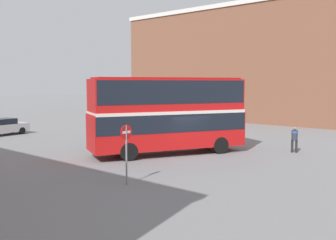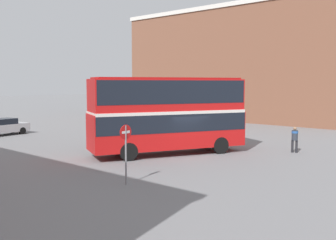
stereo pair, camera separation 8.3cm
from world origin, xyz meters
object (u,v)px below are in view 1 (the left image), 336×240
at_px(parked_car_kerb_far, 3,127).
at_px(no_entry_sign, 126,144).
at_px(double_decker_bus, 168,111).
at_px(pedestrian_foreground, 295,137).

xyz_separation_m(parked_car_kerb_far, no_entry_sign, (-4.41, -20.70, 1.09)).
height_order(double_decker_bus, no_entry_sign, double_decker_bus).
bearing_deg(double_decker_bus, no_entry_sign, -126.55).
height_order(pedestrian_foreground, parked_car_kerb_far, pedestrian_foreground).
bearing_deg(pedestrian_foreground, parked_car_kerb_far, -91.28).
bearing_deg(parked_car_kerb_far, double_decker_bus, -88.72).
distance_m(double_decker_bus, pedestrian_foreground, 8.56).
xyz_separation_m(double_decker_bus, parked_car_kerb_far, (-2.61, 17.03, -2.07)).
relative_size(parked_car_kerb_far, no_entry_sign, 1.61).
height_order(double_decker_bus, parked_car_kerb_far, double_decker_bus).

